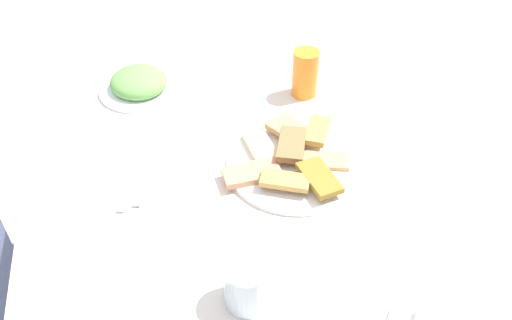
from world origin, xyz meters
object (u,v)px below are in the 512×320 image
drinking_glass (247,284)px  spoon (127,177)px  dining_table (231,196)px  salad_plate_rice (139,84)px  pide_platter (292,161)px  fork (144,174)px  paper_napkin (136,177)px  soda_can (305,73)px

drinking_glass → spoon: size_ratio=0.45×
dining_table → salad_plate_rice: (0.36, 0.17, 0.09)m
pide_platter → drinking_glass: bearing=151.4°
drinking_glass → fork: drinking_glass is taller
fork → pide_platter: bearing=-83.2°
dining_table → fork: (0.03, 0.18, 0.08)m
paper_napkin → fork: fork is taller
dining_table → paper_napkin: size_ratio=9.57×
paper_napkin → salad_plate_rice: bearing=-5.4°
dining_table → soda_can: bearing=-44.1°
pide_platter → fork: 0.32m
salad_plate_rice → soda_can: soda_can is taller
soda_can → paper_napkin: 0.50m
fork → drinking_glass: bearing=-143.1°
fork → dining_table: bearing=-85.6°
soda_can → fork: soda_can is taller
dining_table → soda_can: 0.38m
dining_table → salad_plate_rice: 0.41m
salad_plate_rice → drinking_glass: (-0.68, -0.14, 0.02)m
dining_table → pide_platter: 0.16m
dining_table → soda_can: (0.25, -0.24, 0.13)m
dining_table → fork: bearing=80.4°
paper_napkin → spoon: spoon is taller
spoon → fork: bearing=-79.6°
soda_can → salad_plate_rice: bearing=74.9°
dining_table → pide_platter: (-0.01, -0.14, 0.09)m
dining_table → salad_plate_rice: bearing=24.7°
spoon → dining_table: bearing=-87.6°
pide_platter → fork: pide_platter is taller
salad_plate_rice → spoon: 0.34m
salad_plate_rice → soda_can: bearing=-105.1°
dining_table → spoon: size_ratio=6.19×
salad_plate_rice → paper_napkin: size_ratio=1.61×
drinking_glass → paper_napkin: size_ratio=0.69×
pide_platter → paper_napkin: bearing=83.2°
pide_platter → spoon: 0.36m
pide_platter → soda_can: (0.26, -0.11, 0.05)m
soda_can → drinking_glass: (-0.57, 0.28, -0.02)m
pide_platter → spoon: bearing=83.6°
dining_table → drinking_glass: drinking_glass is taller
salad_plate_rice → drinking_glass: 0.70m
fork → spoon: same height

